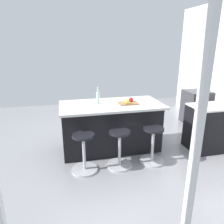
{
  "coord_description": "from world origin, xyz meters",
  "views": [
    {
      "loc": [
        0.88,
        3.73,
        2.04
      ],
      "look_at": [
        0.01,
        0.01,
        0.81
      ],
      "focal_mm": 34.18,
      "sensor_mm": 36.0,
      "label": 1
    }
  ],
  "objects": [
    {
      "name": "water_bottle",
      "position": [
        0.26,
        -0.13,
        1.08
      ],
      "size": [
        0.06,
        0.06,
        0.31
      ],
      "color": "silver",
      "rests_on": "kitchen_island"
    },
    {
      "name": "kitchen_island",
      "position": [
        0.01,
        -0.09,
        0.48
      ],
      "size": [
        1.92,
        0.97,
        0.95
      ],
      "color": "black",
      "rests_on": "ground_plane"
    },
    {
      "name": "window_panel_rear",
      "position": [
        0.0,
        2.55,
        1.81
      ],
      "size": [
        5.73,
        0.12,
        3.0
      ],
      "color": "silver",
      "rests_on": "ground_plane"
    },
    {
      "name": "stool_near_camera",
      "position": [
        0.62,
        0.58,
        0.31
      ],
      "size": [
        0.44,
        0.44,
        0.66
      ],
      "color": "#B7B7BC",
      "rests_on": "ground_plane"
    },
    {
      "name": "stool_by_window",
      "position": [
        -0.59,
        0.58,
        0.31
      ],
      "size": [
        0.44,
        0.44,
        0.66
      ],
      "color": "#B7B7BC",
      "rests_on": "ground_plane"
    },
    {
      "name": "cutting_board",
      "position": [
        -0.3,
        0.02,
        0.96
      ],
      "size": [
        0.36,
        0.24,
        0.02
      ],
      "primitive_type": "cube",
      "color": "olive",
      "rests_on": "kitchen_island"
    },
    {
      "name": "oven_range",
      "position": [
        -2.51,
        -1.03,
        0.44
      ],
      "size": [
        0.6,
        0.61,
        0.87
      ],
      "color": "#38383D",
      "rests_on": "ground_plane"
    },
    {
      "name": "ground_plane",
      "position": [
        0.0,
        0.0,
        0.0
      ],
      "size": [
        7.45,
        7.45,
        0.0
      ],
      "primitive_type": "plane",
      "color": "gray"
    },
    {
      "name": "apple_yellow",
      "position": [
        -0.25,
        0.09,
        1.02
      ],
      "size": [
        0.09,
        0.09,
        0.09
      ],
      "primitive_type": "sphere",
      "color": "gold",
      "rests_on": "cutting_board"
    },
    {
      "name": "stool_middle",
      "position": [
        0.01,
        0.58,
        0.31
      ],
      "size": [
        0.44,
        0.44,
        0.66
      ],
      "color": "#B7B7BC",
      "rests_on": "ground_plane"
    },
    {
      "name": "apple_red",
      "position": [
        -0.37,
        -0.04,
        1.02
      ],
      "size": [
        0.08,
        0.08,
        0.08
      ],
      "primitive_type": "sphere",
      "color": "red",
      "rests_on": "cutting_board"
    }
  ]
}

